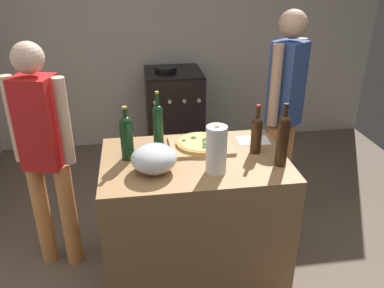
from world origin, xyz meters
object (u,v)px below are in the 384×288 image
at_px(pizza, 201,143).
at_px(wine_bottle_amber, 158,126).
at_px(stove, 174,113).
at_px(mixing_bowl, 154,159).
at_px(paper_towel_roll, 216,150).
at_px(person_in_stripes, 44,148).
at_px(person_in_red, 284,107).
at_px(wine_bottle_dark, 283,138).
at_px(wine_bottle_clear, 256,133).
at_px(wine_bottle_green, 127,136).

relative_size(pizza, wine_bottle_amber, 0.82).
distance_m(pizza, stove, 1.78).
height_order(mixing_bowl, stove, mixing_bowl).
relative_size(mixing_bowl, stove, 0.27).
xyz_separation_m(paper_towel_roll, person_in_stripes, (-1.03, 0.43, -0.12)).
bearing_deg(pizza, mixing_bowl, -138.86).
bearing_deg(person_in_red, stove, 118.85).
xyz_separation_m(wine_bottle_dark, person_in_stripes, (-1.42, 0.41, -0.15)).
distance_m(pizza, wine_bottle_dark, 0.54).
xyz_separation_m(mixing_bowl, wine_bottle_dark, (0.74, -0.03, 0.09)).
height_order(pizza, person_in_red, person_in_red).
bearing_deg(paper_towel_roll, person_in_stripes, 157.10).
height_order(mixing_bowl, paper_towel_roll, paper_towel_roll).
xyz_separation_m(wine_bottle_dark, wine_bottle_clear, (-0.10, 0.18, -0.04)).
bearing_deg(person_in_red, person_in_stripes, -169.13).
bearing_deg(mixing_bowl, person_in_stripes, 151.05).
relative_size(person_in_stripes, person_in_red, 0.94).
distance_m(pizza, mixing_bowl, 0.42).
height_order(paper_towel_roll, person_in_red, person_in_red).
distance_m(pizza, wine_bottle_amber, 0.30).
xyz_separation_m(wine_bottle_amber, wine_bottle_green, (-0.19, -0.09, -0.02)).
height_order(pizza, stove, stove).
distance_m(wine_bottle_amber, stove, 1.84).
bearing_deg(person_in_stripes, wine_bottle_amber, -7.78).
bearing_deg(wine_bottle_green, paper_towel_roll, -25.99).
height_order(paper_towel_roll, wine_bottle_green, wine_bottle_green).
height_order(pizza, wine_bottle_green, wine_bottle_green).
bearing_deg(wine_bottle_amber, person_in_red, 23.41).
bearing_deg(pizza, wine_bottle_amber, 179.80).
distance_m(pizza, wine_bottle_clear, 0.36).
bearing_deg(wine_bottle_clear, person_in_stripes, 170.32).
height_order(wine_bottle_amber, person_in_red, person_in_red).
height_order(wine_bottle_amber, wine_bottle_dark, wine_bottle_amber).
xyz_separation_m(stove, person_in_stripes, (-1.00, -1.63, 0.44)).
distance_m(wine_bottle_dark, person_in_red, 0.80).
bearing_deg(wine_bottle_dark, stove, 101.68).
bearing_deg(paper_towel_roll, pizza, 95.31).
distance_m(wine_bottle_amber, wine_bottle_dark, 0.76).
distance_m(paper_towel_roll, person_in_red, 1.03).
distance_m(wine_bottle_green, person_in_stripes, 0.58).
bearing_deg(stove, wine_bottle_amber, -99.05).
xyz_separation_m(pizza, wine_bottle_amber, (-0.27, 0.00, 0.14)).
relative_size(paper_towel_roll, wine_bottle_clear, 0.90).
bearing_deg(mixing_bowl, wine_bottle_dark, -2.39).
xyz_separation_m(wine_bottle_green, wine_bottle_clear, (0.79, -0.03, -0.02)).
distance_m(wine_bottle_dark, wine_bottle_green, 0.92).
relative_size(wine_bottle_dark, person_in_red, 0.23).
bearing_deg(wine_bottle_dark, wine_bottle_clear, 118.50).
xyz_separation_m(wine_bottle_clear, stove, (-0.32, 1.85, -0.55)).
relative_size(mixing_bowl, paper_towel_roll, 0.93).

